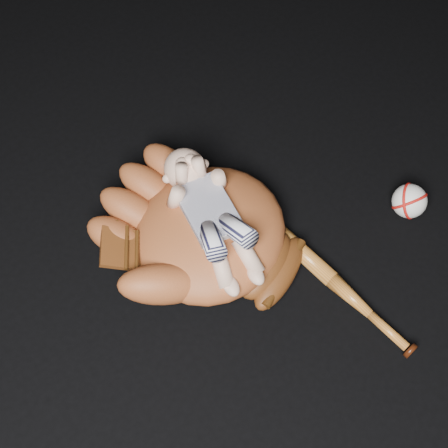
{
  "coord_description": "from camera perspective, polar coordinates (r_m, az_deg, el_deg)",
  "views": [
    {
      "loc": [
        -0.33,
        -0.38,
        1.19
      ],
      "look_at": [
        0.08,
        0.13,
        0.08
      ],
      "focal_mm": 50.0,
      "sensor_mm": 36.0,
      "label": 1
    }
  ],
  "objects": [
    {
      "name": "newborn_baby",
      "position": [
        1.25,
        -0.93,
        0.49
      ],
      "size": [
        0.22,
        0.36,
        0.14
      ],
      "primitive_type": null,
      "rotation": [
        0.0,
        0.0,
        -0.22
      ],
      "color": "#E1AE91",
      "rests_on": "baseball_glove"
    },
    {
      "name": "baseball",
      "position": [
        1.43,
        16.59,
        2.03
      ],
      "size": [
        0.09,
        0.09,
        0.08
      ],
      "primitive_type": "sphere",
      "rotation": [
        0.0,
        0.0,
        0.15
      ],
      "color": "white",
      "rests_on": "ground"
    },
    {
      "name": "baseball_bat",
      "position": [
        1.31,
        10.55,
        -5.68
      ],
      "size": [
        0.06,
        0.39,
        0.04
      ],
      "primitive_type": null,
      "rotation": [
        0.0,
        0.0,
        0.07
      ],
      "color": "#AB6121",
      "rests_on": "ground"
    },
    {
      "name": "baseball_glove",
      "position": [
        1.29,
        -1.27,
        -0.44
      ],
      "size": [
        0.57,
        0.6,
        0.15
      ],
      "primitive_type": null,
      "rotation": [
        0.0,
        0.0,
        0.4
      ],
      "color": "brown",
      "rests_on": "ground"
    }
  ]
}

